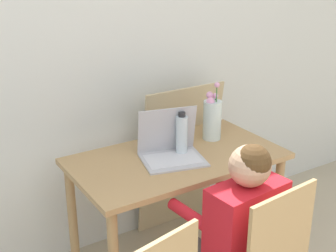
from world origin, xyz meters
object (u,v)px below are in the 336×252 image
object	(u,v)px
person_seated	(238,222)
flower_vase	(212,118)
water_bottle	(182,135)
laptop	(170,147)

from	to	relation	value
person_seated	flower_vase	world-z (taller)	flower_vase
person_seated	water_bottle	size ratio (longest dim) A/B	4.41
flower_vase	water_bottle	xyz separation A→B (m)	(-0.27, -0.09, -0.01)
person_seated	flower_vase	xyz separation A→B (m)	(0.35, 0.66, 0.22)
flower_vase	water_bottle	size ratio (longest dim) A/B	1.44
person_seated	laptop	bearing A→B (deg)	-95.48
water_bottle	person_seated	bearing A→B (deg)	-97.67
water_bottle	laptop	bearing A→B (deg)	-174.24
flower_vase	water_bottle	distance (m)	0.28
laptop	water_bottle	bearing A→B (deg)	19.86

